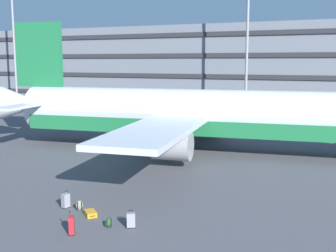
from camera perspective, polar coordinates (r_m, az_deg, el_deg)
ground_plane at (r=36.15m, az=-1.75°, el=-3.06°), size 600.00×600.00×0.00m
terminal_structure at (r=76.58m, az=12.06°, el=7.93°), size 171.11×19.07×13.27m
airliner at (r=34.98m, az=3.29°, el=1.55°), size 36.51×29.50×10.77m
light_mast_far_left at (r=79.72m, az=-20.07°, el=13.53°), size 1.80×0.50×26.18m
light_mast_left at (r=60.05m, az=10.64°, el=14.29°), size 1.80×0.50×23.36m
suitcase_laid_flat at (r=22.37m, az=-13.54°, el=-9.67°), size 0.35×0.42×0.92m
suitcase_black at (r=19.39m, az=-4.98°, el=-12.43°), size 0.43×0.38×0.80m
suitcase_small at (r=21.15m, az=-10.35°, el=-11.43°), size 0.89×0.87×0.24m
suitcase_teal at (r=19.10m, az=-12.78°, el=-12.77°), size 0.40×0.47×1.03m
backpack_large at (r=19.66m, az=-7.98°, el=-12.68°), size 0.40×0.44×0.48m
backpack_scuffed at (r=21.98m, az=-11.77°, el=-10.36°), size 0.41×0.40×0.55m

